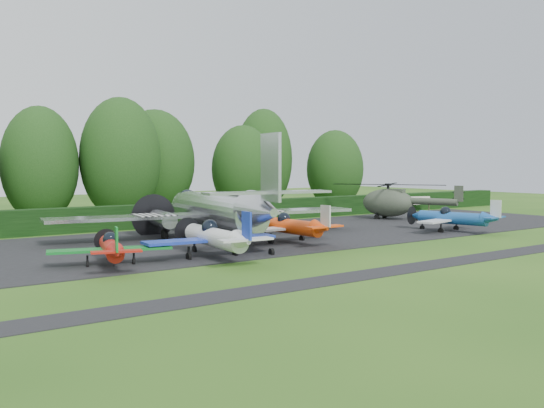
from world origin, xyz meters
TOP-DOWN VIEW (x-y plane):
  - ground at (0.00, 0.00)m, footprint 160.00×160.00m
  - apron at (0.00, 10.00)m, footprint 70.00×18.00m
  - taxiway_verge at (0.00, -6.00)m, footprint 70.00×2.00m
  - hedgerow at (0.00, 21.00)m, footprint 90.00×1.60m
  - transport_plane at (-2.47, 10.50)m, footprint 23.68×18.16m
  - light_plane_red at (-13.18, 3.68)m, footprint 6.50×6.84m
  - light_plane_white at (-7.34, 2.76)m, footprint 7.99×8.40m
  - light_plane_orange at (0.41, 5.75)m, footprint 7.48×7.87m
  - light_plane_blue at (15.16, 3.44)m, footprint 7.22×7.59m
  - helicopter at (19.18, 14.10)m, footprint 11.02×12.90m
  - sign_board at (29.71, 19.31)m, footprint 3.05×0.11m
  - tree_0 at (17.07, 32.42)m, footprint 6.92×6.92m
  - tree_5 at (-2.14, 29.51)m, footprint 7.82×7.82m
  - tree_6 at (-9.39, 31.03)m, footprint 7.01×7.01m
  - tree_7 at (12.22, 29.57)m, footprint 7.03×7.03m
  - tree_8 at (25.31, 28.81)m, footprint 7.02×7.02m
  - tree_9 at (3.07, 32.80)m, footprint 8.46×8.46m

SIDE VIEW (x-z plane):
  - ground at x=0.00m, z-range 0.00..0.00m
  - hedgerow at x=0.00m, z-range -1.00..1.00m
  - taxiway_verge at x=0.00m, z-range 0.00..0.00m
  - apron at x=0.00m, z-range 0.00..0.01m
  - light_plane_red at x=-13.18m, z-range -0.21..2.29m
  - light_plane_blue at x=15.16m, z-range -0.23..2.54m
  - sign_board at x=29.71m, z-range 0.30..2.02m
  - light_plane_orange at x=0.41m, z-range -0.24..2.63m
  - light_plane_white at x=-7.34m, z-range -0.26..2.81m
  - helicopter at x=19.18m, z-range 0.13..3.68m
  - transport_plane at x=-2.47m, z-range -1.68..5.91m
  - tree_8 at x=25.31m, z-range -0.01..9.63m
  - tree_7 at x=12.22m, z-range -0.01..9.79m
  - tree_6 at x=-9.39m, z-range -0.01..10.85m
  - tree_9 at x=3.07m, z-range -0.01..11.30m
  - tree_5 at x=-2.14m, z-range -0.01..11.98m
  - tree_0 at x=17.07m, z-range -0.01..12.07m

